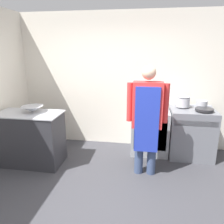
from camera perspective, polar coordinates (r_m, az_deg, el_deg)
ground_plane at (r=3.13m, az=-5.20°, el=-23.13°), size 14.00×14.00×0.00m
wall_back at (r=4.51m, az=0.88°, el=8.03°), size 8.00×0.05×2.70m
prep_counter at (r=4.13m, az=-20.43°, el=-6.48°), size 1.12×0.61×0.93m
stove at (r=4.38m, az=19.95°, el=-5.20°), size 0.79×0.65×0.94m
fridge_unit at (r=4.35m, az=9.89°, el=-5.03°), size 0.70×0.60×0.86m
person_cook at (r=3.40m, az=9.13°, el=-0.85°), size 0.63×0.24×1.75m
mixing_bowl at (r=3.99m, az=-20.06°, el=0.71°), size 0.37×0.37×0.11m
stock_pot at (r=4.30m, az=18.08°, el=2.72°), size 0.24×0.24×0.21m
saute_pan at (r=4.17m, az=23.00°, el=0.62°), size 0.31×0.31×0.04m
sauce_pot at (r=4.37m, az=22.39°, el=1.96°), size 0.20×0.20×0.13m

